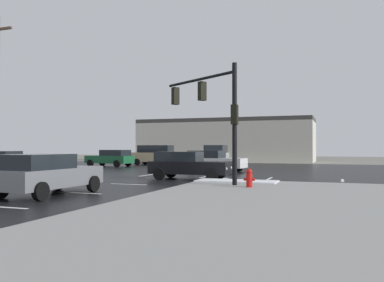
% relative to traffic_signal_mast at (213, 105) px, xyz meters
% --- Properties ---
extents(ground_plane, '(120.00, 120.00, 0.00)m').
position_rel_traffic_signal_mast_xyz_m(ground_plane, '(-4.07, 4.96, -3.90)').
color(ground_plane, slate).
extents(road_asphalt, '(44.00, 44.00, 0.02)m').
position_rel_traffic_signal_mast_xyz_m(road_asphalt, '(-4.07, 4.96, -3.89)').
color(road_asphalt, black).
rests_on(road_asphalt, ground_plane).
extents(snow_strip_curbside, '(4.00, 1.60, 0.06)m').
position_rel_traffic_signal_mast_xyz_m(snow_strip_curbside, '(0.93, 0.96, -3.73)').
color(snow_strip_curbside, white).
rests_on(snow_strip_curbside, sidewalk_corner).
extents(lane_markings, '(36.15, 36.15, 0.01)m').
position_rel_traffic_signal_mast_xyz_m(lane_markings, '(-2.86, 3.58, -3.88)').
color(lane_markings, silver).
rests_on(lane_markings, road_asphalt).
extents(traffic_signal_mast, '(4.62, 3.21, 5.57)m').
position_rel_traffic_signal_mast_xyz_m(traffic_signal_mast, '(0.00, 0.00, 0.00)').
color(traffic_signal_mast, black).
rests_on(traffic_signal_mast, sidewalk_corner).
extents(fire_hydrant, '(0.48, 0.26, 0.79)m').
position_rel_traffic_signal_mast_xyz_m(fire_hydrant, '(2.10, -1.59, -3.36)').
color(fire_hydrant, red).
rests_on(fire_hydrant, sidewalk_corner).
extents(strip_building_background, '(22.49, 8.00, 5.51)m').
position_rel_traffic_signal_mast_xyz_m(strip_building_background, '(-8.16, 32.71, -1.15)').
color(strip_building_background, beige).
rests_on(strip_building_background, ground_plane).
extents(sedan_grey, '(2.08, 4.56, 1.58)m').
position_rel_traffic_signal_mast_xyz_m(sedan_grey, '(-4.74, -6.16, -3.05)').
color(sedan_grey, slate).
rests_on(sedan_grey, road_asphalt).
extents(sedan_white, '(4.65, 2.34, 1.58)m').
position_rel_traffic_signal_mast_xyz_m(sedan_white, '(-3.05, 9.99, -3.05)').
color(sedan_white, white).
rests_on(sedan_white, road_asphalt).
extents(suv_silver, '(2.60, 4.99, 2.03)m').
position_rel_traffic_signal_mast_xyz_m(suv_silver, '(-5.42, 18.88, -2.81)').
color(suv_silver, '#B7BABF').
rests_on(suv_silver, road_asphalt).
extents(sedan_black, '(4.59, 2.14, 1.58)m').
position_rel_traffic_signal_mast_xyz_m(sedan_black, '(-2.39, 2.80, -3.05)').
color(sedan_black, black).
rests_on(sedan_black, road_asphalt).
extents(suv_tan, '(4.88, 2.27, 2.03)m').
position_rel_traffic_signal_mast_xyz_m(suv_tan, '(-11.91, 18.94, -2.81)').
color(suv_tan, tan).
rests_on(suv_tan, road_asphalt).
extents(sedan_green, '(4.66, 2.38, 1.58)m').
position_rel_traffic_signal_mast_xyz_m(sedan_green, '(-14.44, 14.39, -3.05)').
color(sedan_green, '#195933').
rests_on(sedan_green, road_asphalt).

